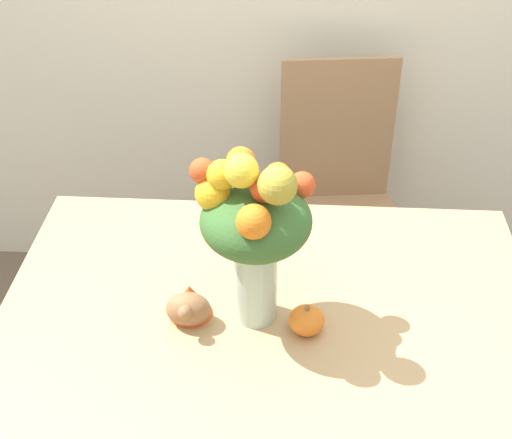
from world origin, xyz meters
The scene contains 5 objects.
dining_table centered at (0.00, 0.00, 0.63)m, with size 1.32×0.96×0.72m.
flower_vase centered at (-0.03, 0.00, 0.99)m, with size 0.28×0.26×0.46m.
pumpkin centered at (0.09, -0.05, 0.76)m, with size 0.08×0.08×0.08m.
turkey_figurine centered at (-0.19, -0.02, 0.77)m, with size 0.11×0.14×0.09m.
dining_chair_near_window centered at (0.21, 0.83, 0.50)m, with size 0.47×0.47×0.99m.
Camera 1 is at (0.05, -1.27, 1.92)m, focal length 50.00 mm.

